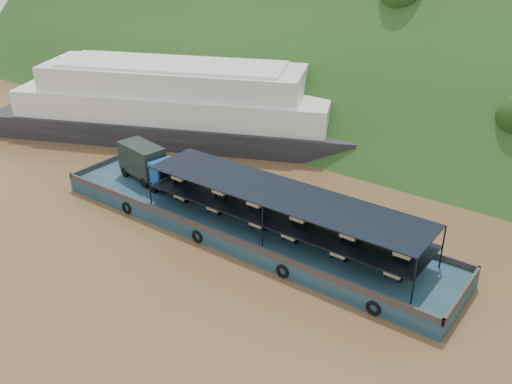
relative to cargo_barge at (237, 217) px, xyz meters
The scene contains 4 objects.
ground 3.74m from the cargo_barge, 31.58° to the right, with size 160.00×160.00×0.00m, color brown.
hillside 34.28m from the cargo_barge, 84.91° to the left, with size 140.00×28.00×28.00m, color #193C15.
cargo_barge is the anchor object (origin of this frame).
passenger_ferry 22.98m from the cargo_barge, 145.76° to the left, with size 41.92×26.10×8.36m.
Camera 1 is at (21.96, -29.75, 23.51)m, focal length 40.00 mm.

